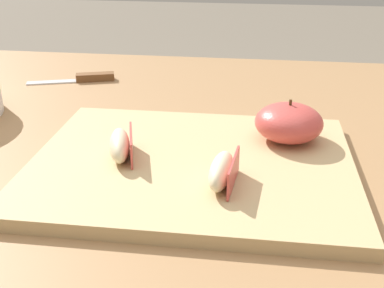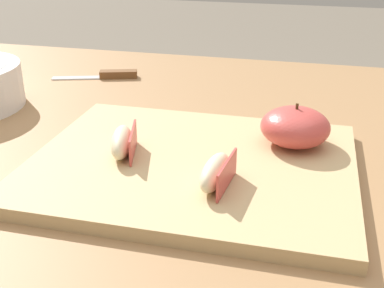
{
  "view_description": "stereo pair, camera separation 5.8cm",
  "coord_description": "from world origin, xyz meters",
  "px_view_note": "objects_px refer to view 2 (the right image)",
  "views": [
    {
      "loc": [
        0.14,
        -0.62,
        1.03
      ],
      "look_at": [
        0.07,
        -0.1,
        0.78
      ],
      "focal_mm": 46.32,
      "sensor_mm": 36.0,
      "label": 1
    },
    {
      "loc": [
        0.2,
        -0.61,
        1.03
      ],
      "look_at": [
        0.07,
        -0.1,
        0.78
      ],
      "focal_mm": 46.32,
      "sensor_mm": 36.0,
      "label": 2
    }
  ],
  "objects_px": {
    "cutting_board": "(192,165)",
    "apple_half_skin_up": "(295,127)",
    "apple_wedge_right": "(122,142)",
    "apple_wedge_back": "(216,172)",
    "paring_knife": "(111,75)"
  },
  "relations": [
    {
      "from": "cutting_board",
      "to": "paring_knife",
      "type": "height_order",
      "value": "cutting_board"
    },
    {
      "from": "apple_half_skin_up",
      "to": "apple_wedge_back",
      "type": "bearing_deg",
      "value": -120.19
    },
    {
      "from": "cutting_board",
      "to": "apple_wedge_back",
      "type": "relative_size",
      "value": 5.03
    },
    {
      "from": "cutting_board",
      "to": "apple_half_skin_up",
      "type": "distance_m",
      "value": 0.14
    },
    {
      "from": "cutting_board",
      "to": "apple_wedge_right",
      "type": "height_order",
      "value": "apple_wedge_right"
    },
    {
      "from": "paring_knife",
      "to": "apple_half_skin_up",
      "type": "bearing_deg",
      "value": -36.05
    },
    {
      "from": "apple_half_skin_up",
      "to": "apple_wedge_right",
      "type": "xyz_separation_m",
      "value": [
        -0.2,
        -0.08,
        -0.01
      ]
    },
    {
      "from": "apple_half_skin_up",
      "to": "apple_wedge_right",
      "type": "bearing_deg",
      "value": -158.32
    },
    {
      "from": "cutting_board",
      "to": "apple_wedge_right",
      "type": "distance_m",
      "value": 0.09
    },
    {
      "from": "apple_wedge_right",
      "to": "paring_knife",
      "type": "relative_size",
      "value": 0.49
    },
    {
      "from": "paring_knife",
      "to": "cutting_board",
      "type": "bearing_deg",
      "value": -54.05
    },
    {
      "from": "cutting_board",
      "to": "apple_half_skin_up",
      "type": "height_order",
      "value": "apple_half_skin_up"
    },
    {
      "from": "apple_half_skin_up",
      "to": "apple_wedge_right",
      "type": "relative_size",
      "value": 1.12
    },
    {
      "from": "apple_half_skin_up",
      "to": "apple_wedge_right",
      "type": "height_order",
      "value": "apple_half_skin_up"
    },
    {
      "from": "apple_half_skin_up",
      "to": "apple_wedge_right",
      "type": "distance_m",
      "value": 0.22
    }
  ]
}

